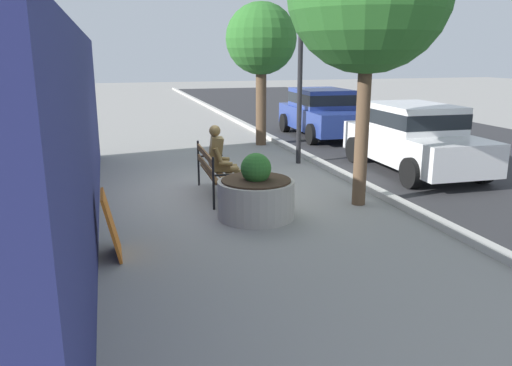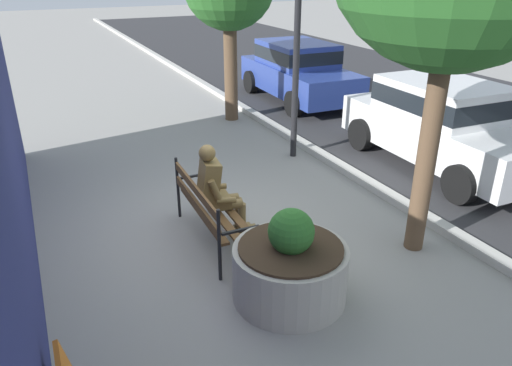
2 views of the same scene
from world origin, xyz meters
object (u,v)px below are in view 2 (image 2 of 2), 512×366
object	(u,v)px
lamp_post	(298,21)
park_bench	(208,207)
bronze_statue_seated	(220,193)
concrete_planter	(290,268)
parked_car_white	(443,122)
parked_car_blue	(298,70)

from	to	relation	value
lamp_post	park_bench	bearing A→B (deg)	-48.26
bronze_statue_seated	concrete_planter	xyz separation A→B (m)	(1.58, 0.20, -0.28)
park_bench	parked_car_white	size ratio (longest dim) A/B	0.44
park_bench	lamp_post	xyz separation A→B (m)	(-2.37, 2.66, 2.01)
park_bench	concrete_planter	bearing A→B (deg)	15.15
bronze_statue_seated	parked_car_blue	size ratio (longest dim) A/B	0.33
parked_car_blue	parked_car_white	size ratio (longest dim) A/B	1.00
parked_car_white	lamp_post	distance (m)	3.23
concrete_planter	lamp_post	world-z (taller)	lamp_post
bronze_statue_seated	concrete_planter	size ratio (longest dim) A/B	1.06
bronze_statue_seated	lamp_post	xyz separation A→B (m)	(-2.31, 2.45, 1.88)
park_bench	parked_car_blue	xyz separation A→B (m)	(-6.11, 4.89, 0.30)
concrete_planter	parked_car_blue	bearing A→B (deg)	149.54
park_bench	parked_car_blue	distance (m)	7.84
parked_car_blue	parked_car_white	xyz separation A→B (m)	(5.31, 0.00, 0.00)
concrete_planter	parked_car_blue	xyz separation A→B (m)	(-7.62, 4.48, 0.45)
concrete_planter	lamp_post	size ratio (longest dim) A/B	0.33
bronze_statue_seated	concrete_planter	distance (m)	1.61
concrete_planter	parked_car_white	bearing A→B (deg)	117.26
bronze_statue_seated	parked_car_white	world-z (taller)	parked_car_white
parked_car_white	park_bench	bearing A→B (deg)	-80.74
concrete_planter	parked_car_blue	size ratio (longest dim) A/B	0.31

